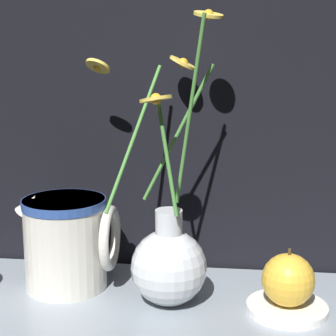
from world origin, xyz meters
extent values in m
plane|color=black|center=(0.00, 0.00, 0.00)|extent=(6.00, 6.00, 0.00)
cube|color=gray|center=(0.00, 0.00, 0.01)|extent=(0.75, 0.30, 0.01)
sphere|color=silver|center=(0.00, 0.02, 0.06)|extent=(0.10, 0.10, 0.10)
cylinder|color=silver|center=(0.00, 0.02, 0.12)|extent=(0.04, 0.04, 0.04)
cylinder|color=#4C8E3D|center=(0.02, 0.04, 0.27)|extent=(0.04, 0.05, 0.25)
cylinder|color=#EAC64C|center=(0.05, 0.05, 0.39)|extent=(0.05, 0.05, 0.01)
sphere|color=gold|center=(0.05, 0.05, 0.39)|extent=(0.01, 0.01, 0.01)
cylinder|color=#4C8E3D|center=(0.00, 0.00, 0.22)|extent=(0.03, 0.02, 0.15)
cylinder|color=#EAC64C|center=(-0.01, -0.01, 0.29)|extent=(0.06, 0.06, 0.01)
sphere|color=gold|center=(-0.01, -0.01, 0.29)|extent=(0.01, 0.01, 0.01)
cylinder|color=#4C8E3D|center=(-0.05, 0.05, 0.23)|extent=(0.06, 0.11, 0.19)
cylinder|color=#EAC64C|center=(-0.10, 0.07, 0.33)|extent=(0.04, 0.04, 0.02)
sphere|color=gold|center=(-0.10, 0.07, 0.33)|extent=(0.01, 0.01, 0.01)
cylinder|color=#4C8E3D|center=(0.01, 0.06, 0.24)|extent=(0.10, 0.01, 0.19)
cylinder|color=#EAC64C|center=(0.01, 0.11, 0.33)|extent=(0.04, 0.04, 0.02)
sphere|color=gold|center=(0.01, 0.11, 0.33)|extent=(0.01, 0.01, 0.01)
cylinder|color=beige|center=(-0.15, 0.05, 0.08)|extent=(0.12, 0.12, 0.13)
cylinder|color=#2D4C93|center=(-0.15, 0.05, 0.14)|extent=(0.12, 0.12, 0.01)
torus|color=beige|center=(-0.09, 0.05, 0.09)|extent=(0.01, 0.09, 0.09)
cone|color=beige|center=(-0.20, 0.05, 0.13)|extent=(0.04, 0.03, 0.04)
cylinder|color=white|center=(0.16, 0.01, 0.02)|extent=(0.11, 0.11, 0.01)
sphere|color=gold|center=(0.16, 0.01, 0.06)|extent=(0.07, 0.07, 0.07)
cylinder|color=#4C3819|center=(0.16, 0.01, 0.09)|extent=(0.00, 0.00, 0.01)
camera|label=1|loc=(0.08, -0.68, 0.35)|focal=60.00mm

